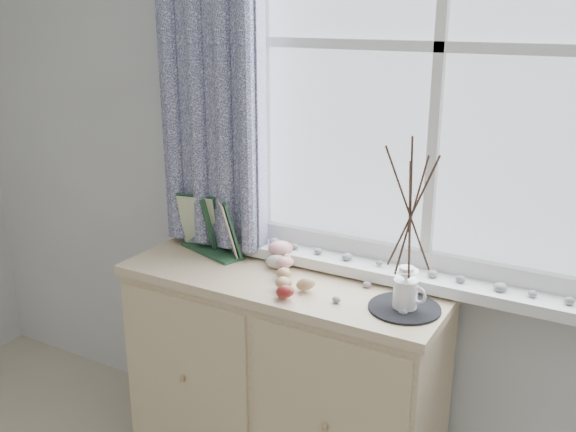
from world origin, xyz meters
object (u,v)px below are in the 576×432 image
(sideboard, at_px, (282,380))
(twig_pitcher, at_px, (411,209))
(toadstool_cluster, at_px, (282,252))
(botanical_book, at_px, (207,226))

(sideboard, distance_m, twig_pitcher, 0.89)
(toadstool_cluster, distance_m, twig_pitcher, 0.61)
(toadstool_cluster, xyz_separation_m, twig_pitcher, (0.52, -0.12, 0.28))
(sideboard, height_order, botanical_book, botanical_book)
(sideboard, distance_m, toadstool_cluster, 0.49)
(botanical_book, xyz_separation_m, toadstool_cluster, (0.31, 0.05, -0.06))
(botanical_book, bearing_deg, sideboard, 10.39)
(toadstool_cluster, bearing_deg, twig_pitcher, -13.20)
(botanical_book, height_order, twig_pitcher, twig_pitcher)
(botanical_book, height_order, toadstool_cluster, botanical_book)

